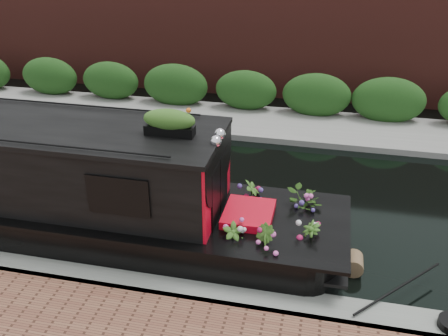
# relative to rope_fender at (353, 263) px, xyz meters

# --- Properties ---
(ground) EXTENTS (80.00, 80.00, 0.00)m
(ground) POSITION_rel_rope_fender_xyz_m (-3.28, 2.02, -0.17)
(ground) COLOR black
(ground) RESTS_ON ground
(near_bank_coping) EXTENTS (40.00, 0.60, 0.50)m
(near_bank_coping) POSITION_rel_rope_fender_xyz_m (-3.28, -1.28, -0.17)
(near_bank_coping) COLOR gray
(near_bank_coping) RESTS_ON ground
(far_bank_path) EXTENTS (40.00, 2.40, 0.34)m
(far_bank_path) POSITION_rel_rope_fender_xyz_m (-3.28, 6.22, -0.17)
(far_bank_path) COLOR gray
(far_bank_path) RESTS_ON ground
(far_hedge) EXTENTS (40.00, 1.10, 2.80)m
(far_hedge) POSITION_rel_rope_fender_xyz_m (-3.28, 7.12, -0.17)
(far_hedge) COLOR #1D4517
(far_hedge) RESTS_ON ground
(far_brick_wall) EXTENTS (40.00, 1.00, 8.00)m
(far_brick_wall) POSITION_rel_rope_fender_xyz_m (-3.28, 9.22, -0.17)
(far_brick_wall) COLOR #57231D
(far_brick_wall) RESTS_ON ground
(rope_fender) EXTENTS (0.34, 0.40, 0.34)m
(rope_fender) POSITION_rel_rope_fender_xyz_m (0.00, 0.00, 0.00)
(rope_fender) COLOR brown
(rope_fender) RESTS_ON ground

